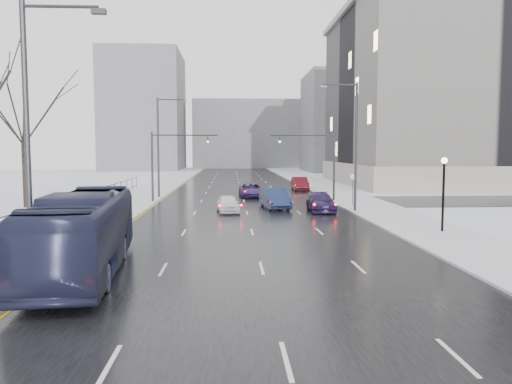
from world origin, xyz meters
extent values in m
cube|color=black|center=(0.00, 60.00, 0.02)|extent=(16.00, 150.00, 0.04)
cube|color=black|center=(0.00, 48.00, 0.02)|extent=(130.00, 10.00, 0.04)
cube|color=silver|center=(-10.50, 60.00, 0.08)|extent=(5.00, 150.00, 0.16)
cube|color=silver|center=(10.50, 60.00, 0.08)|extent=(5.00, 150.00, 0.16)
cube|color=white|center=(-20.00, 60.00, 0.06)|extent=(14.00, 150.00, 0.12)
cube|color=black|center=(-13.00, 30.00, 1.41)|extent=(0.04, 70.00, 0.05)
cube|color=black|center=(-13.00, 30.00, 0.41)|extent=(0.04, 70.00, 0.05)
cylinder|color=black|center=(-13.00, 30.00, 0.81)|extent=(0.06, 0.06, 1.30)
cylinder|color=#2D2D33|center=(8.40, 40.00, 5.00)|extent=(0.20, 0.20, 10.00)
cylinder|color=#2D2D33|center=(7.10, 40.00, 9.80)|extent=(2.60, 0.12, 0.12)
cube|color=#2D2D33|center=(5.80, 40.00, 9.65)|extent=(0.50, 0.25, 0.18)
cylinder|color=#2D2D33|center=(-8.40, 20.00, 5.00)|extent=(0.20, 0.20, 10.00)
cylinder|color=#2D2D33|center=(-7.10, 20.00, 9.80)|extent=(2.60, 0.12, 0.12)
cube|color=#2D2D33|center=(-5.80, 20.00, 9.65)|extent=(0.50, 0.25, 0.18)
cylinder|color=#2D2D33|center=(-8.40, 52.00, 5.00)|extent=(0.20, 0.20, 10.00)
cylinder|color=#2D2D33|center=(-7.10, 52.00, 9.80)|extent=(2.60, 0.12, 0.12)
cube|color=#2D2D33|center=(-5.80, 52.00, 9.65)|extent=(0.50, 0.25, 0.18)
cylinder|color=black|center=(11.00, 30.00, 2.16)|extent=(0.14, 0.14, 4.00)
sphere|color=#FFE5B2|center=(11.00, 30.00, 4.26)|extent=(0.36, 0.36, 0.36)
cylinder|color=#2D2D33|center=(8.40, 48.00, 3.25)|extent=(0.20, 0.20, 6.50)
cylinder|color=#2D2D33|center=(5.40, 48.00, 6.20)|extent=(6.00, 0.12, 0.12)
imported|color=#2D2D33|center=(3.30, 48.00, 5.60)|extent=(0.15, 0.18, 0.90)
sphere|color=#19FF33|center=(3.30, 47.85, 5.60)|extent=(0.16, 0.16, 0.16)
cylinder|color=#2D2D33|center=(-8.40, 48.00, 3.25)|extent=(0.20, 0.20, 6.50)
cylinder|color=#2D2D33|center=(-5.40, 48.00, 6.20)|extent=(6.00, 0.12, 0.12)
imported|color=#2D2D33|center=(-3.30, 48.00, 5.60)|extent=(0.15, 0.18, 0.90)
sphere|color=#19FF33|center=(-3.30, 47.85, 5.60)|extent=(0.16, 0.16, 0.16)
cylinder|color=#2D2D33|center=(9.20, 44.00, 1.41)|extent=(0.06, 0.06, 2.50)
cylinder|color=white|center=(9.20, 44.00, 2.56)|extent=(0.60, 0.03, 0.60)
torus|color=#B20C0C|center=(9.20, 44.00, 2.56)|extent=(0.58, 0.06, 0.58)
cube|color=gray|center=(35.00, 72.00, 12.00)|extent=(40.00, 30.00, 24.00)
cube|color=gray|center=(35.00, 72.00, 24.40)|extent=(41.00, 31.00, 0.80)
cube|color=gray|center=(35.00, 72.00, 1.50)|extent=(40.60, 30.60, 3.00)
cube|color=slate|center=(28.00, 115.00, 11.00)|extent=(24.00, 20.00, 22.00)
cube|color=slate|center=(-22.00, 125.00, 14.00)|extent=(18.00, 22.00, 28.00)
cube|color=slate|center=(4.00, 140.00, 9.00)|extent=(30.00, 18.00, 18.00)
imported|color=#212441|center=(-7.00, 21.66, 1.63)|extent=(3.82, 11.62, 3.18)
imported|color=white|center=(-1.47, 40.40, 0.72)|extent=(2.02, 4.14, 1.36)
imported|color=#19254B|center=(2.39, 42.67, 0.87)|extent=(2.42, 5.23, 1.66)
imported|color=navy|center=(0.88, 52.75, 0.74)|extent=(2.59, 5.17, 1.40)
imported|color=#231643|center=(5.86, 40.65, 0.74)|extent=(2.12, 4.90, 1.40)
imported|color=#4E0D16|center=(7.01, 60.87, 0.84)|extent=(1.70, 4.83, 1.59)
camera|label=1|loc=(-1.26, 1.99, 4.86)|focal=35.00mm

